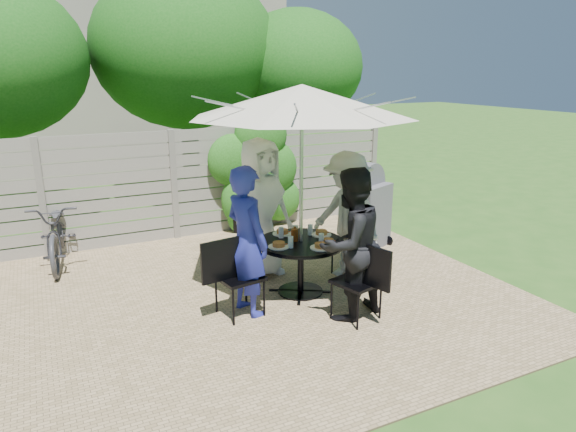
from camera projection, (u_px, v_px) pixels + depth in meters
name	position (u px, v px, depth m)	size (l,w,h in m)	color
backyard_envelope	(109.00, 76.00, 14.39)	(60.00, 60.00, 5.00)	#2C581B
patio_table	(301.00, 257.00, 6.50)	(1.32, 1.32, 0.71)	black
umbrella	(302.00, 101.00, 5.96)	(3.30, 3.30, 2.62)	silver
chair_back	(255.00, 252.00, 7.26)	(0.59, 0.74, 0.97)	black
person_back	(260.00, 208.00, 6.97)	(0.94, 0.61, 1.93)	white
chair_left	(239.00, 292.00, 5.95)	(0.74, 0.54, 0.98)	black
person_left	(247.00, 242.00, 5.87)	(0.65, 0.43, 1.78)	navy
chair_front	(357.00, 297.00, 5.85)	(0.57, 0.73, 0.95)	black
person_front	(350.00, 245.00, 5.79)	(0.86, 0.67, 1.77)	black
chair_right	(352.00, 256.00, 7.16)	(0.69, 0.55, 0.90)	black
person_right	(347.00, 216.00, 6.91)	(1.14, 0.65, 1.76)	#B0B0AB
plate_back	(282.00, 232.00, 6.69)	(0.26, 0.26, 0.06)	white
plate_left	(279.00, 245.00, 6.21)	(0.26, 0.26, 0.06)	white
plate_front	(321.00, 246.00, 6.17)	(0.26, 0.26, 0.06)	white
plate_right	(321.00, 233.00, 6.66)	(0.26, 0.26, 0.06)	white
plate_extra	(328.00, 242.00, 6.33)	(0.24, 0.24, 0.06)	white
glass_back	(281.00, 232.00, 6.54)	(0.07, 0.07, 0.14)	silver
glass_left	(291.00, 242.00, 6.18)	(0.07, 0.07, 0.14)	silver
glass_front	(321.00, 239.00, 6.29)	(0.07, 0.07, 0.14)	silver
glass_right	(310.00, 230.00, 6.66)	(0.07, 0.07, 0.14)	silver
syrup_jug	(295.00, 235.00, 6.42)	(0.09, 0.09, 0.16)	#59280C
coffee_cup	(295.00, 231.00, 6.64)	(0.08, 0.08, 0.12)	#C6B293
bicycle	(58.00, 232.00, 7.53)	(0.65, 1.86, 0.98)	#333338
bbq_grill	(367.00, 209.00, 8.22)	(0.82, 0.74, 1.38)	#58585D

